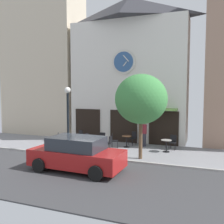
# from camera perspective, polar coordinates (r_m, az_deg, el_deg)

# --- Properties ---
(ground_plane) EXTENTS (27.46, 10.49, 0.13)m
(ground_plane) POSITION_cam_1_polar(r_m,az_deg,el_deg) (13.54, -7.18, -10.91)
(ground_plane) COLOR gray
(clock_building) EXTENTS (8.50, 3.63, 10.47)m
(clock_building) POSITION_cam_1_polar(r_m,az_deg,el_deg) (18.80, 3.87, 10.12)
(clock_building) COLOR silver
(clock_building) RESTS_ON ground_plane
(neighbor_building_left) EXTENTS (6.68, 3.28, 15.50)m
(neighbor_building_left) POSITION_cam_1_polar(r_m,az_deg,el_deg) (23.07, -15.48, 14.88)
(neighbor_building_left) COLOR beige
(neighbor_building_left) RESTS_ON ground_plane
(street_lamp) EXTENTS (0.36, 0.36, 3.88)m
(street_lamp) POSITION_cam_1_polar(r_m,az_deg,el_deg) (14.87, -10.06, -1.70)
(street_lamp) COLOR black
(street_lamp) RESTS_ON ground_plane
(street_tree) EXTENTS (2.80, 2.52, 4.55)m
(street_tree) POSITION_cam_1_polar(r_m,az_deg,el_deg) (13.26, 6.65, 2.92)
(street_tree) COLOR brown
(street_tree) RESTS_ON ground_plane
(cafe_table_center_left) EXTENTS (0.72, 0.72, 0.74)m
(cafe_table_center_left) POSITION_cam_1_polar(r_m,az_deg,el_deg) (17.01, -8.98, -5.78)
(cafe_table_center_left) COLOR black
(cafe_table_center_left) RESTS_ON ground_plane
(cafe_table_center_right) EXTENTS (0.62, 0.62, 0.76)m
(cafe_table_center_right) POSITION_cam_1_polar(r_m,az_deg,el_deg) (15.77, -3.22, -6.68)
(cafe_table_center_right) COLOR black
(cafe_table_center_right) RESTS_ON ground_plane
(cafe_table_leftmost) EXTENTS (0.64, 0.64, 0.76)m
(cafe_table_leftmost) POSITION_cam_1_polar(r_m,az_deg,el_deg) (16.24, 3.38, -6.33)
(cafe_table_leftmost) COLOR black
(cafe_table_leftmost) RESTS_ON ground_plane
(cafe_table_near_door) EXTENTS (0.63, 0.63, 0.73)m
(cafe_table_near_door) POSITION_cam_1_polar(r_m,az_deg,el_deg) (15.32, 12.36, -7.16)
(cafe_table_near_door) COLOR black
(cafe_table_near_door) RESTS_ON ground_plane
(cafe_chair_outer) EXTENTS (0.50, 0.50, 0.90)m
(cafe_chair_outer) POSITION_cam_1_polar(r_m,az_deg,el_deg) (16.29, -5.64, -6.22)
(cafe_chair_outer) COLOR black
(cafe_chair_outer) RESTS_ON ground_plane
(cafe_chair_near_lamp) EXTENTS (0.45, 0.45, 0.90)m
(cafe_chair_near_lamp) POSITION_cam_1_polar(r_m,az_deg,el_deg) (16.06, 13.78, -6.50)
(cafe_chair_near_lamp) COLOR black
(cafe_chair_near_lamp) RESTS_ON ground_plane
(cafe_chair_facing_wall) EXTENTS (0.53, 0.53, 0.90)m
(cafe_chair_facing_wall) POSITION_cam_1_polar(r_m,az_deg,el_deg) (16.98, 4.89, -5.77)
(cafe_chair_facing_wall) COLOR black
(cafe_chair_facing_wall) RESTS_ON ground_plane
(cafe_chair_by_entrance) EXTENTS (0.51, 0.51, 0.90)m
(cafe_chair_by_entrance) POSITION_cam_1_polar(r_m,az_deg,el_deg) (16.10, 0.38, -6.33)
(cafe_chair_by_entrance) COLOR black
(cafe_chair_by_entrance) RESTS_ON ground_plane
(cafe_chair_facing_street) EXTENTS (0.43, 0.43, 0.90)m
(cafe_chair_facing_street) POSITION_cam_1_polar(r_m,az_deg,el_deg) (16.51, -2.31, -6.05)
(cafe_chair_facing_street) COLOR black
(cafe_chair_facing_street) RESTS_ON ground_plane
(cafe_chair_under_awning) EXTENTS (0.51, 0.51, 0.90)m
(cafe_chair_under_awning) POSITION_cam_1_polar(r_m,az_deg,el_deg) (17.67, -7.41, -5.38)
(cafe_chair_under_awning) COLOR black
(cafe_chair_under_awning) RESTS_ON ground_plane
(cafe_chair_right_end) EXTENTS (0.40, 0.40, 0.90)m
(cafe_chair_right_end) POSITION_cam_1_polar(r_m,az_deg,el_deg) (15.31, -0.72, -6.91)
(cafe_chair_right_end) COLOR black
(cafe_chair_right_end) RESTS_ON ground_plane
(cafe_chair_corner) EXTENTS (0.55, 0.55, 0.90)m
(cafe_chair_corner) POSITION_cam_1_polar(r_m,az_deg,el_deg) (16.84, -11.89, -5.94)
(cafe_chair_corner) COLOR black
(cafe_chair_corner) RESTS_ON ground_plane
(pedestrian_maroon) EXTENTS (0.40, 0.40, 1.67)m
(pedestrian_maroon) POSITION_cam_1_polar(r_m,az_deg,el_deg) (16.57, 7.42, -4.88)
(pedestrian_maroon) COLOR #2D2D38
(pedestrian_maroon) RESTS_ON ground_plane
(parked_car_red) EXTENTS (4.36, 2.14, 1.55)m
(parked_car_red) POSITION_cam_1_polar(r_m,az_deg,el_deg) (11.66, -8.07, -9.50)
(parked_car_red) COLOR maroon
(parked_car_red) RESTS_ON ground_plane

